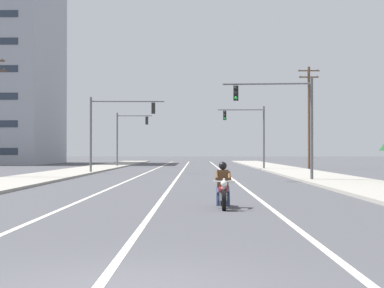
{
  "coord_description": "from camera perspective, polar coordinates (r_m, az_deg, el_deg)",
  "views": [
    {
      "loc": [
        1.01,
        -7.52,
        1.79
      ],
      "look_at": [
        0.74,
        27.67,
        2.23
      ],
      "focal_mm": 55.13,
      "sensor_mm": 36.0,
      "label": 1
    }
  ],
  "objects": [
    {
      "name": "motorcycle_with_rider",
      "position": [
        18.68,
        3.01,
        -4.41
      ],
      "size": [
        0.7,
        2.19,
        1.46
      ],
      "color": "black",
      "rests_on": "ground"
    },
    {
      "name": "utility_pole_right_far",
      "position": [
        61.03,
        11.25,
        2.85
      ],
      "size": [
        2.16,
        0.26,
        10.39
      ],
      "color": "brown",
      "rests_on": "ground"
    },
    {
      "name": "lane_stripe_right",
      "position": [
        52.61,
        2.98,
        -2.66
      ],
      "size": [
        0.16,
        100.0,
        0.01
      ],
      "primitive_type": "cube",
      "color": "beige",
      "rests_on": "ground"
    },
    {
      "name": "lane_stripe_center",
      "position": [
        52.57,
        -0.98,
        -2.66
      ],
      "size": [
        0.16,
        100.0,
        0.01
      ],
      "primitive_type": "cube",
      "color": "beige",
      "rests_on": "ground"
    },
    {
      "name": "traffic_signal_near_right",
      "position": [
        35.75,
        9.02,
        3.05
      ],
      "size": [
        5.39,
        0.53,
        6.2
      ],
      "color": "#56565B",
      "rests_on": "ground"
    },
    {
      "name": "traffic_signal_mid_right",
      "position": [
        57.68,
        5.69,
        1.56
      ],
      "size": [
        4.57,
        0.37,
        6.2
      ],
      "color": "#56565B",
      "rests_on": "ground"
    },
    {
      "name": "lane_stripe_left",
      "position": [
        52.72,
        -4.12,
        -2.65
      ],
      "size": [
        0.16,
        100.0,
        0.01
      ],
      "primitive_type": "cube",
      "color": "beige",
      "rests_on": "ground"
    },
    {
      "name": "traffic_signal_mid_left",
      "position": [
        67.55,
        -6.3,
        1.2
      ],
      "size": [
        4.08,
        0.37,
        6.2
      ],
      "color": "#56565B",
      "rests_on": "ground"
    },
    {
      "name": "sidewalk_kerb_right",
      "position": [
        48.28,
        10.4,
        -2.74
      ],
      "size": [
        4.4,
        110.0,
        0.14
      ],
      "primitive_type": "cube",
      "color": "#9E998E",
      "rests_on": "ground"
    },
    {
      "name": "traffic_signal_near_left",
      "position": [
        48.26,
        -7.67,
        2.12
      ],
      "size": [
        6.06,
        0.46,
        6.2
      ],
      "color": "#56565B",
      "rests_on": "ground"
    },
    {
      "name": "sidewalk_kerb_left",
      "position": [
        48.67,
        -11.87,
        -2.72
      ],
      "size": [
        4.4,
        110.0,
        0.14
      ],
      "primitive_type": "cube",
      "color": "#9E998E",
      "rests_on": "ground"
    }
  ]
}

